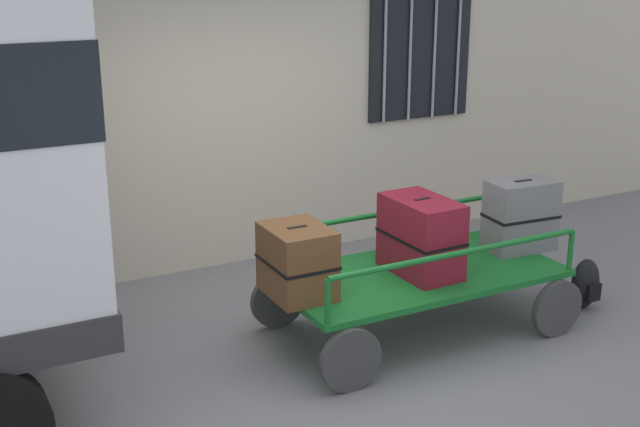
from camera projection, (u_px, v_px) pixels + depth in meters
name	position (u px, v px, depth m)	size (l,w,h in m)	color
ground_plane	(331.00, 355.00, 6.33)	(40.00, 40.00, 0.00)	slate
building_wall	(210.00, 0.00, 7.54)	(12.00, 0.38, 5.00)	#BCB29E
luggage_cart	(417.00, 283.00, 6.61)	(2.34, 1.24, 0.52)	#146023
cart_railing	(418.00, 237.00, 6.49)	(2.21, 1.10, 0.34)	#146023
suitcase_left_bottom	(297.00, 261.00, 6.05)	(0.43, 0.55, 0.53)	brown
suitcase_midleft_bottom	(421.00, 236.00, 6.46)	(0.42, 0.68, 0.60)	maroon
suitcase_center_bottom	(521.00, 215.00, 6.97)	(0.60, 0.39, 0.60)	slate
backpack	(585.00, 284.00, 7.10)	(0.27, 0.22, 0.44)	black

